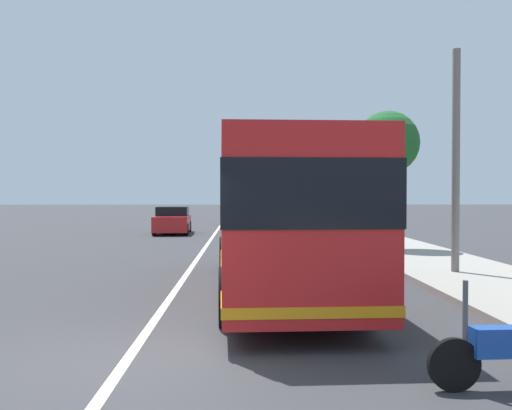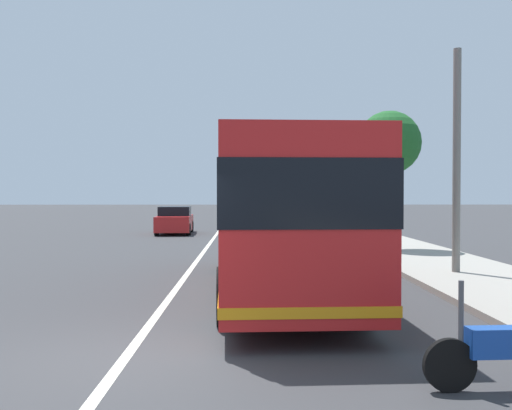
{
  "view_description": "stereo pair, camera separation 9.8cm",
  "coord_description": "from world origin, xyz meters",
  "views": [
    {
      "loc": [
        -7.5,
        -1.55,
        2.22
      ],
      "look_at": [
        6.42,
        -1.88,
        1.95
      ],
      "focal_mm": 39.27,
      "sensor_mm": 36.0,
      "label": 1
    },
    {
      "loc": [
        -7.51,
        -1.64,
        2.22
      ],
      "look_at": [
        6.42,
        -1.88,
        1.95
      ],
      "focal_mm": 39.27,
      "sensor_mm": 36.0,
      "label": 2
    }
  ],
  "objects": [
    {
      "name": "car_far_distant",
      "position": [
        22.49,
        -2.29,
        0.69
      ],
      "size": [
        4.78,
        1.99,
        1.49
      ],
      "rotation": [
        0.0,
        0.0,
        0.06
      ],
      "color": "silver",
      "rests_on": "ground"
    },
    {
      "name": "car_behind_bus",
      "position": [
        35.53,
        -1.85,
        0.66
      ],
      "size": [
        4.49,
        1.86,
        1.36
      ],
      "rotation": [
        0.0,
        0.0,
        -0.0
      ],
      "color": "#2D7238",
      "rests_on": "ground"
    },
    {
      "name": "roadside_tree_mid_block",
      "position": [
        13.66,
        -7.06,
        4.14
      ],
      "size": [
        2.4,
        2.4,
        5.38
      ],
      "color": "brown",
      "rests_on": "ground"
    },
    {
      "name": "utility_pole",
      "position": [
        7.32,
        -7.25,
        3.04
      ],
      "size": [
        0.21,
        0.21,
        6.09
      ],
      "primitive_type": "cylinder",
      "color": "slate",
      "rests_on": "ground"
    },
    {
      "name": "ground_plane",
      "position": [
        0.0,
        0.0,
        0.0
      ],
      "size": [
        220.0,
        220.0,
        0.0
      ],
      "primitive_type": "plane",
      "color": "#38383A"
    },
    {
      "name": "car_side_street",
      "position": [
        23.85,
        2.37,
        0.72
      ],
      "size": [
        4.36,
        2.06,
        1.52
      ],
      "rotation": [
        0.0,
        0.0,
        3.18
      ],
      "color": "red",
      "rests_on": "ground"
    },
    {
      "name": "coach_bus",
      "position": [
        5.19,
        -2.32,
        1.83
      ],
      "size": [
        10.41,
        2.95,
        3.23
      ],
      "rotation": [
        0.0,
        0.0,
        0.04
      ],
      "color": "red",
      "rests_on": "ground"
    },
    {
      "name": "car_oncoming",
      "position": [
        30.58,
        -2.72,
        0.71
      ],
      "size": [
        4.52,
        2.02,
        1.47
      ],
      "rotation": [
        0.0,
        0.0,
        -0.02
      ],
      "color": "navy",
      "rests_on": "ground"
    },
    {
      "name": "sidewalk_curb",
      "position": [
        10.0,
        -7.6,
        0.07
      ],
      "size": [
        110.0,
        3.6,
        0.14
      ],
      "primitive_type": "cube",
      "color": "#9E998E",
      "rests_on": "ground"
    },
    {
      "name": "lane_divider_line",
      "position": [
        10.0,
        0.0,
        0.0
      ],
      "size": [
        110.0,
        0.16,
        0.01
      ],
      "primitive_type": "cube",
      "color": "silver",
      "rests_on": "ground"
    }
  ]
}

